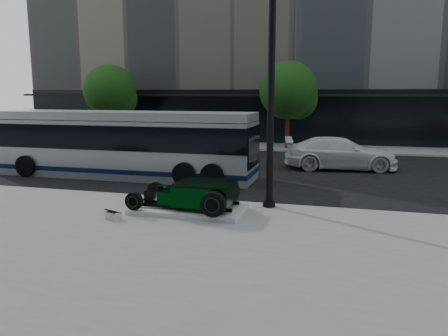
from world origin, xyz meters
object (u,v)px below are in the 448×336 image
(lamppost, at_px, (271,99))
(transit_bus, at_px, (123,144))
(white_sedan, at_px, (340,153))
(hot_rod, at_px, (199,194))

(lamppost, distance_m, transit_bus, 8.69)
(transit_bus, xyz_separation_m, white_sedan, (9.49, 4.46, -0.69))
(hot_rod, distance_m, lamppost, 3.68)
(transit_bus, distance_m, white_sedan, 10.51)
(hot_rod, xyz_separation_m, transit_bus, (-5.38, 5.38, 0.79))
(hot_rod, height_order, transit_bus, transit_bus)
(lamppost, bearing_deg, hot_rod, -147.92)
(transit_bus, bearing_deg, hot_rod, -45.00)
(hot_rod, relative_size, transit_bus, 0.27)
(lamppost, relative_size, transit_bus, 0.61)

